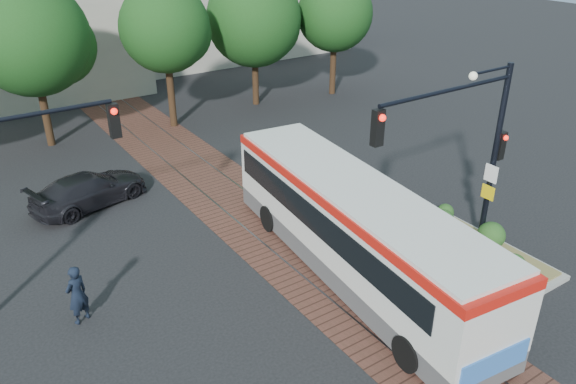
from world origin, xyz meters
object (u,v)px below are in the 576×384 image
Objects in this scene: traffic_island at (476,243)px; parked_car at (89,190)px; signal_pole_main at (472,139)px; city_bus at (354,225)px; officer at (77,295)px.

traffic_island is 14.13m from parked_car.
signal_pole_main is 13.88m from parked_car.
city_bus reaches higher than parked_car.
signal_pole_main is (3.22, -1.28, 2.47)m from city_bus.
officer reaches higher than parked_car.
signal_pole_main is 1.35× the size of parked_car.
signal_pole_main reaches higher than traffic_island.
signal_pole_main reaches higher than city_bus.
parked_car is at bearing 126.66° from city_bus.
city_bus reaches higher than traffic_island.
traffic_island is 1.17× the size of parked_car.
officer is at bearing 146.06° from parked_car.
city_bus is 1.91× the size of signal_pole_main.
traffic_island is 12.39m from officer.
traffic_island is at bearing -12.34° from city_bus.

